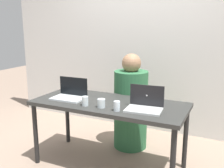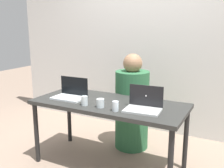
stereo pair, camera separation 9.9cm
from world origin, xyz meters
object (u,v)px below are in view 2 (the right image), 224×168
at_px(person_at_center, 132,107).
at_px(water_glass_right, 115,107).
at_px(laptop_front_right, 144,105).
at_px(laptop_front_left, 71,94).
at_px(water_glass_center, 100,104).
at_px(water_glass_left, 85,101).

height_order(person_at_center, water_glass_right, person_at_center).
xyz_separation_m(laptop_front_right, laptop_front_left, (-0.87, 0.02, -0.00)).
relative_size(person_at_center, laptop_front_right, 3.35).
bearing_deg(water_glass_right, water_glass_center, 170.21).
bearing_deg(laptop_front_left, water_glass_left, -29.97).
xyz_separation_m(water_glass_left, water_glass_center, (0.17, 0.02, -0.00)).
distance_m(laptop_front_right, water_glass_left, 0.59).
distance_m(person_at_center, water_glass_left, 0.81).
bearing_deg(laptop_front_right, water_glass_right, -151.61).
relative_size(laptop_front_left, water_glass_right, 3.73).
bearing_deg(water_glass_right, person_at_center, 101.53).
relative_size(laptop_front_right, laptop_front_left, 1.00).
height_order(laptop_front_right, laptop_front_left, laptop_front_right).
xyz_separation_m(person_at_center, water_glass_left, (-0.20, -0.74, 0.24)).
bearing_deg(water_glass_center, person_at_center, 87.93).
height_order(person_at_center, laptop_front_left, person_at_center).
bearing_deg(laptop_front_left, water_glass_right, -16.31).
xyz_separation_m(person_at_center, water_glass_right, (0.15, -0.76, 0.24)).
bearing_deg(water_glass_right, water_glass_left, 177.60).
bearing_deg(water_glass_right, laptop_front_left, 165.07).
distance_m(person_at_center, laptop_front_right, 0.76).
xyz_separation_m(laptop_front_right, water_glass_right, (-0.22, -0.15, -0.01)).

